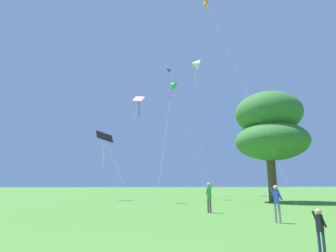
% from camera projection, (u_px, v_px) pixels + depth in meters
% --- Properties ---
extents(kite_green_small, '(4.56, 12.36, 14.86)m').
position_uv_depth(kite_green_small, '(172.00, 85.00, 36.27)').
color(kite_green_small, green).
rests_on(kite_green_small, ground_plane).
extents(kite_pink_low, '(3.16, 4.61, 10.68)m').
position_uv_depth(kite_pink_low, '(138.00, 104.00, 28.73)').
color(kite_pink_low, pink).
rests_on(kite_pink_low, ground_plane).
extents(kite_black_large, '(3.94, 6.78, 7.85)m').
position_uv_depth(kite_black_large, '(104.00, 143.00, 32.58)').
color(kite_black_large, black).
rests_on(kite_black_large, ground_plane).
extents(kite_blue_delta, '(3.77, 11.95, 21.69)m').
position_uv_depth(kite_blue_delta, '(168.00, 70.00, 48.76)').
color(kite_blue_delta, blue).
rests_on(kite_blue_delta, ground_plane).
extents(kite_orange_box, '(3.11, 12.11, 26.58)m').
position_uv_depth(kite_orange_box, '(206.00, 2.00, 37.85)').
color(kite_orange_box, orange).
rests_on(kite_orange_box, ground_plane).
extents(kite_white_distant, '(2.35, 7.88, 23.19)m').
position_uv_depth(kite_white_distant, '(195.00, 64.00, 49.11)').
color(kite_white_distant, white).
rests_on(kite_white_distant, ground_plane).
extents(person_near_tree, '(0.56, 0.31, 1.79)m').
position_uv_depth(person_near_tree, '(209.00, 195.00, 17.39)').
color(person_near_tree, '#665B4C').
rests_on(person_near_tree, ground_plane).
extents(person_child_small, '(0.19, 0.34, 1.09)m').
position_uv_depth(person_child_small, '(320.00, 227.00, 6.98)').
color(person_child_small, '#2D3351').
rests_on(person_child_small, ground_plane).
extents(person_in_red_shirt, '(0.43, 0.44, 1.65)m').
position_uv_depth(person_in_red_shirt, '(277.00, 200.00, 12.76)').
color(person_in_red_shirt, gray).
rests_on(person_in_red_shirt, ground_plane).
extents(tree_left_oak, '(7.15, 7.48, 11.15)m').
position_uv_depth(tree_left_oak, '(270.00, 128.00, 29.25)').
color(tree_left_oak, brown).
rests_on(tree_left_oak, ground_plane).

